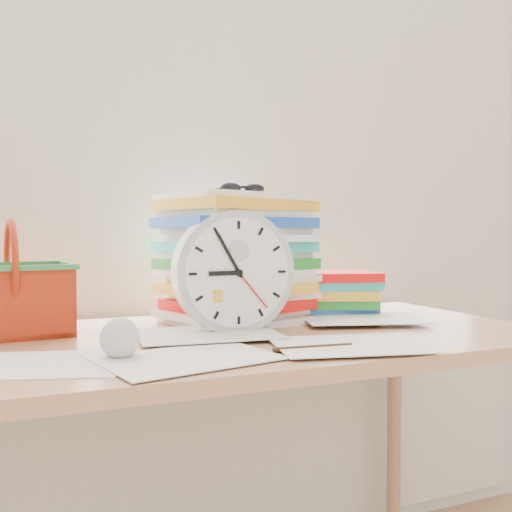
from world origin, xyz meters
name	(u,v)px	position (x,y,z in m)	size (l,w,h in m)	color
curtain	(187,115)	(0.00, 1.98, 1.30)	(2.40, 0.01, 2.50)	silver
desk	(235,367)	(0.00, 1.60, 0.68)	(1.40, 0.70, 0.75)	#B07752
paper_stack	(238,258)	(0.07, 1.77, 0.91)	(0.36, 0.29, 0.32)	white
clock	(234,272)	(0.00, 1.61, 0.89)	(0.27, 0.27, 0.05)	#B4B5B7
sunglasses	(243,188)	(0.08, 1.75, 1.08)	(0.14, 0.12, 0.03)	black
book_stack	(333,293)	(0.35, 1.77, 0.81)	(0.28, 0.21, 0.12)	white
basket	(11,278)	(-0.45, 1.77, 0.87)	(0.25, 0.19, 0.25)	red
crumpled_ball	(119,338)	(-0.28, 1.44, 0.79)	(0.07, 0.07, 0.07)	silver
pen	(313,348)	(0.07, 1.37, 0.76)	(0.01, 0.01, 0.16)	black
scattered_papers	(235,331)	(0.00, 1.60, 0.76)	(1.26, 0.42, 0.02)	white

